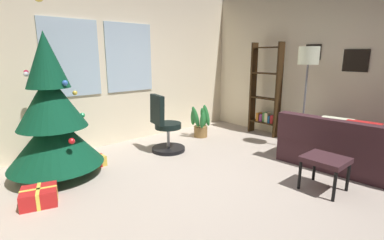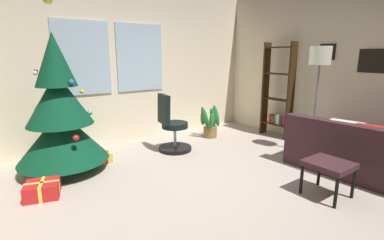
# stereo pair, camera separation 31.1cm
# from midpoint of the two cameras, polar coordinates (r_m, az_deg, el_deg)

# --- Properties ---
(ground_plane) EXTENTS (5.13, 5.02, 0.10)m
(ground_plane) POSITION_cam_midpoint_polar(r_m,az_deg,el_deg) (3.63, 4.20, -13.90)
(ground_plane) COLOR #B4A597
(wall_back_with_windows) EXTENTS (5.13, 0.12, 2.81)m
(wall_back_with_windows) POSITION_cam_midpoint_polar(r_m,az_deg,el_deg) (5.34, -15.89, 10.62)
(wall_back_with_windows) COLOR #F1E1BF
(wall_back_with_windows) RESTS_ON ground_plane
(wall_right_with_frames) EXTENTS (0.12, 5.02, 2.81)m
(wall_right_with_frames) POSITION_cam_midpoint_polar(r_m,az_deg,el_deg) (5.43, 24.63, 9.92)
(wall_right_with_frames) COLOR #F1E1BF
(wall_right_with_frames) RESTS_ON ground_plane
(couch) EXTENTS (1.66, 1.76, 0.76)m
(couch) POSITION_cam_midpoint_polar(r_m,az_deg,el_deg) (4.66, 28.61, -5.13)
(couch) COLOR #3B2126
(couch) RESTS_ON ground_plane
(footstool) EXTENTS (0.43, 0.47, 0.42)m
(footstool) POSITION_cam_midpoint_polar(r_m,az_deg,el_deg) (3.64, 23.26, -7.86)
(footstool) COLOR #3B2126
(footstool) RESTS_ON ground_plane
(holiday_tree) EXTENTS (1.20, 1.20, 2.32)m
(holiday_tree) POSITION_cam_midpoint_polar(r_m,az_deg,el_deg) (4.12, -28.44, 0.12)
(holiday_tree) COLOR #4C331E
(holiday_tree) RESTS_ON ground_plane
(gift_box_red) EXTENTS (0.43, 0.41, 0.19)m
(gift_box_red) POSITION_cam_midpoint_polar(r_m,az_deg,el_deg) (3.65, -30.88, -13.24)
(gift_box_red) COLOR red
(gift_box_red) RESTS_ON ground_plane
(gift_box_green) EXTENTS (0.36, 0.36, 0.19)m
(gift_box_green) POSITION_cam_midpoint_polar(r_m,az_deg,el_deg) (4.74, -24.55, -6.65)
(gift_box_green) COLOR #1E722D
(gift_box_green) RESTS_ON ground_plane
(gift_box_gold) EXTENTS (0.21, 0.32, 0.15)m
(gift_box_gold) POSITION_cam_midpoint_polar(r_m,az_deg,el_deg) (4.49, -20.82, -7.61)
(gift_box_gold) COLOR gold
(gift_box_gold) RESTS_ON ground_plane
(office_chair) EXTENTS (0.56, 0.56, 0.97)m
(office_chair) POSITION_cam_midpoint_polar(r_m,az_deg,el_deg) (4.71, -7.36, -2.04)
(office_chair) COLOR black
(office_chair) RESTS_ON ground_plane
(bookshelf) EXTENTS (0.18, 0.64, 1.84)m
(bookshelf) POSITION_cam_midpoint_polar(r_m,az_deg,el_deg) (5.78, 13.22, 5.14)
(bookshelf) COLOR #34210F
(bookshelf) RESTS_ON ground_plane
(floor_lamp) EXTENTS (0.32, 0.32, 1.73)m
(floor_lamp) POSITION_cam_midpoint_polar(r_m,az_deg,el_deg) (4.90, 20.81, 10.46)
(floor_lamp) COLOR slate
(floor_lamp) RESTS_ON ground_plane
(potted_plant) EXTENTS (0.45, 0.45, 0.65)m
(potted_plant) POSITION_cam_midpoint_polar(r_m,az_deg,el_deg) (5.53, 0.12, -0.72)
(potted_plant) COLOR olive
(potted_plant) RESTS_ON ground_plane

